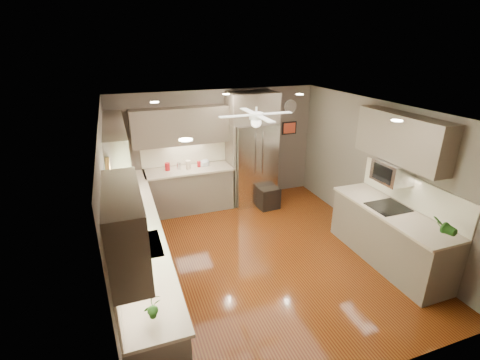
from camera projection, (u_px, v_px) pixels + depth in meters
floor at (261, 256)px, 5.94m from camera, size 5.00×5.00×0.00m
ceiling at (264, 110)px, 5.02m from camera, size 5.00×5.00×0.00m
wall_back at (217, 147)px, 7.66m from camera, size 4.50×0.00×4.50m
wall_front at (367, 287)px, 3.30m from camera, size 4.50×0.00×4.50m
wall_left at (112, 212)px, 4.77m from camera, size 0.00×5.00×5.00m
wall_right at (378, 172)px, 6.19m from camera, size 0.00×5.00×5.00m
canister_a at (167, 167)px, 7.17m from camera, size 0.14×0.14×0.17m
canister_b at (179, 166)px, 7.24m from camera, size 0.11×0.11×0.14m
canister_c at (188, 165)px, 7.25m from camera, size 0.12×0.12×0.17m
canister_d at (199, 164)px, 7.38m from camera, size 0.08×0.08×0.12m
soap_bottle at (128, 227)px, 4.82m from camera, size 0.08×0.09×0.18m
potted_plant_left at (153, 304)px, 3.30m from camera, size 0.18×0.13×0.33m
potted_plant_right at (443, 226)px, 4.65m from camera, size 0.21×0.18×0.37m
bowl at (205, 165)px, 7.42m from camera, size 0.29×0.29×0.06m
left_run at (139, 249)px, 5.28m from camera, size 0.65×4.70×1.45m
back_run at (190, 189)px, 7.46m from camera, size 1.85×0.65×1.45m
uppers at (204, 144)px, 5.63m from camera, size 4.50×4.70×0.95m
window at (112, 207)px, 4.23m from camera, size 0.05×1.12×0.92m
sink at (142, 248)px, 4.56m from camera, size 0.50×0.70×0.32m
refrigerator at (252, 151)px, 7.61m from camera, size 1.06×0.75×2.45m
right_run at (389, 235)px, 5.68m from camera, size 0.70×2.20×1.45m
microwave at (392, 172)px, 5.56m from camera, size 0.43×0.55×0.34m
ceiling_fan at (256, 118)px, 5.34m from camera, size 1.18×1.18×0.32m
recessed_lights at (252, 106)px, 5.36m from camera, size 2.84×3.14×0.01m
wall_clock at (290, 106)px, 7.91m from camera, size 0.30×0.03×0.30m
framed_print at (289, 128)px, 8.09m from camera, size 0.36×0.03×0.30m
stool at (267, 197)px, 7.65m from camera, size 0.47×0.47×0.50m
paper_towel at (146, 281)px, 3.65m from camera, size 0.11×0.11×0.27m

